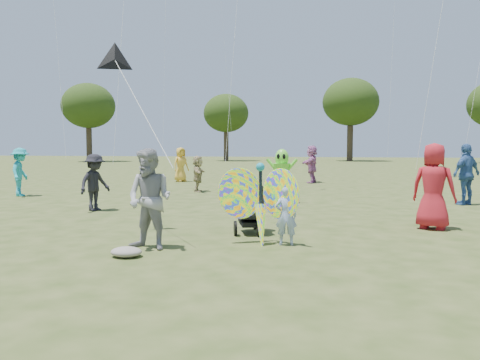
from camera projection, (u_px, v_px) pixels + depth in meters
name	position (u px, v px, depth m)	size (l,w,h in m)	color
ground	(232.00, 246.00, 8.45)	(160.00, 160.00, 0.00)	#51592B
child_girl	(286.00, 216.00, 8.53)	(0.40, 0.26, 1.09)	#92A6CE
adult_man	(150.00, 199.00, 8.16)	(0.86, 0.67, 1.77)	gray
grey_bag	(126.00, 252.00, 7.64)	(0.52, 0.42, 0.17)	gray
crowd_a	(434.00, 186.00, 10.17)	(0.92, 0.60, 1.89)	#B01C26
crowd_b	(95.00, 182.00, 13.18)	(1.04, 0.60, 1.60)	black
crowd_c	(466.00, 174.00, 14.52)	(1.12, 0.47, 1.91)	#385F9B
crowd_d	(198.00, 174.00, 18.84)	(1.35, 0.43, 1.46)	tan
crowd_g	(181.00, 165.00, 24.32)	(0.87, 0.57, 1.79)	gold
crowd_i	(20.00, 172.00, 17.12)	(1.15, 0.66, 1.78)	teal
crowd_j	(312.00, 164.00, 23.62)	(1.75, 0.56, 1.89)	#B266A0
jogging_stroller	(251.00, 204.00, 9.77)	(0.72, 1.13, 1.09)	black
butterfly_kite	(261.00, 204.00, 8.60)	(1.74, 0.75, 1.71)	orange
delta_kite_rig	(115.00, 61.00, 9.73)	(2.27, 1.71, 2.60)	black
alien_kite	(282.00, 173.00, 15.00)	(1.12, 0.69, 1.74)	#69E435
tree_line	(366.00, 101.00, 50.81)	(91.78, 33.60, 10.79)	#3A2D21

